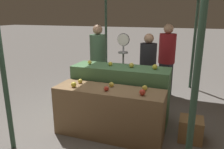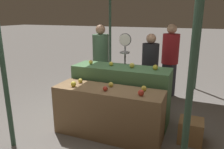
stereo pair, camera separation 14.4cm
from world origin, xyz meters
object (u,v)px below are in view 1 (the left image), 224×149
person_vendor_at_scale (148,65)px  person_customer_left (98,56)px  produce_scale (123,55)px  person_customer_right (167,55)px  wooden_crate_side (191,129)px

person_vendor_at_scale → person_customer_left: person_customer_left is taller
produce_scale → person_customer_left: bearing=147.4°
produce_scale → person_customer_right: (0.76, 1.11, -0.14)m
person_customer_right → wooden_crate_side: bearing=137.1°
person_customer_left → wooden_crate_side: 2.68m
produce_scale → person_vendor_at_scale: (0.45, 0.35, -0.24)m
person_customer_left → produce_scale: bearing=172.3°
produce_scale → person_customer_left: size_ratio=0.92×
person_customer_left → wooden_crate_side: size_ratio=4.71×
produce_scale → person_customer_right: bearing=55.6°
person_vendor_at_scale → person_customer_right: size_ratio=0.90×
person_vendor_at_scale → wooden_crate_side: person_vendor_at_scale is taller
produce_scale → person_vendor_at_scale: 0.62m
person_vendor_at_scale → wooden_crate_side: size_ratio=4.28×
person_vendor_at_scale → produce_scale: bearing=23.6°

